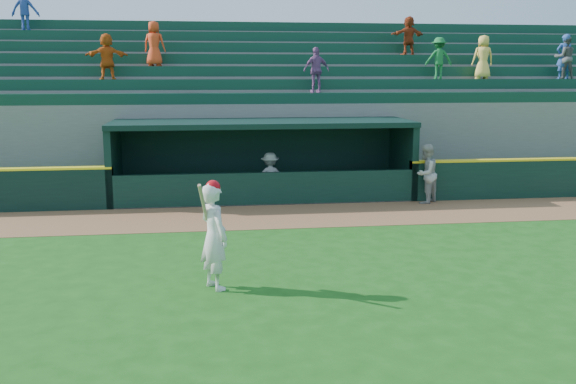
{
  "coord_description": "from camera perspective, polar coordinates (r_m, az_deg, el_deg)",
  "views": [
    {
      "loc": [
        -1.87,
        -12.42,
        3.92
      ],
      "look_at": [
        0.0,
        1.6,
        1.3
      ],
      "focal_mm": 40.0,
      "sensor_mm": 36.0,
      "label": 1
    }
  ],
  "objects": [
    {
      "name": "dugout_player_front",
      "position": [
        19.99,
        12.13,
        1.59
      ],
      "size": [
        1.11,
        1.1,
        1.81
      ],
      "primitive_type": "imported",
      "rotation": [
        0.0,
        0.0,
        3.89
      ],
      "color": "#A6A5A0",
      "rests_on": "ground"
    },
    {
      "name": "stands",
      "position": [
        25.1,
        -3.34,
        7.01
      ],
      "size": [
        34.5,
        6.25,
        7.54
      ],
      "color": "slate",
      "rests_on": "ground"
    },
    {
      "name": "warning_track",
      "position": [
        17.86,
        -1.4,
        -2.17
      ],
      "size": [
        40.0,
        3.0,
        0.01
      ],
      "primitive_type": "cube",
      "color": "brown",
      "rests_on": "ground"
    },
    {
      "name": "batter_at_plate",
      "position": [
        11.82,
        -6.61,
        -3.82
      ],
      "size": [
        0.76,
        0.9,
        2.05
      ],
      "color": "silver",
      "rests_on": "ground"
    },
    {
      "name": "dugout",
      "position": [
        20.67,
        -2.35,
        3.37
      ],
      "size": [
        9.4,
        2.8,
        2.46
      ],
      "color": "slate",
      "rests_on": "ground"
    },
    {
      "name": "dugout_player_inside",
      "position": [
        19.94,
        -1.61,
        1.36
      ],
      "size": [
        1.02,
        0.64,
        1.51
      ],
      "primitive_type": "imported",
      "rotation": [
        0.0,
        0.0,
        3.23
      ],
      "color": "#9A9A95",
      "rests_on": "ground"
    },
    {
      "name": "ground",
      "position": [
        13.16,
        0.93,
        -6.84
      ],
      "size": [
        120.0,
        120.0,
        0.0
      ],
      "primitive_type": "plane",
      "color": "#174E13",
      "rests_on": "ground"
    }
  ]
}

